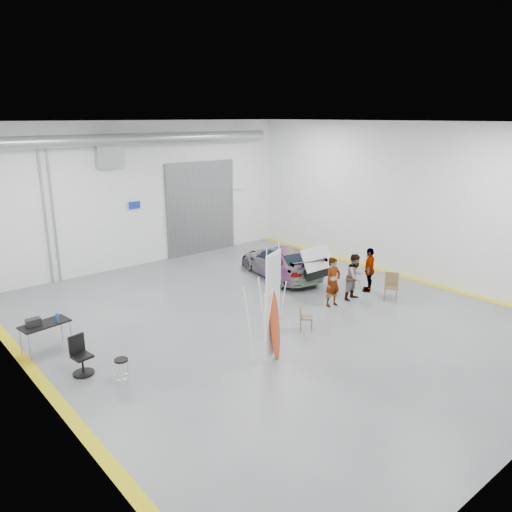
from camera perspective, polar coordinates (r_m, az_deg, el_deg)
ground at (r=15.96m, az=1.55°, el=-7.03°), size 16.00×16.00×0.00m
room_shell at (r=16.72m, az=-2.83°, el=8.51°), size 14.02×16.18×6.01m
sedan_car at (r=19.72m, az=2.81°, el=-0.65°), size 2.55×4.52×1.23m
person_a at (r=16.82m, az=8.79°, el=-2.95°), size 0.64×0.44×1.68m
person_b at (r=17.56m, az=11.26°, el=-2.35°), size 0.84×0.67×1.63m
person_c at (r=18.48m, az=12.83°, el=-1.52°), size 1.01×0.82×1.63m
surfboard_display at (r=12.84m, az=1.78°, el=-6.84°), size 0.82×0.48×3.09m
folding_chair_near at (r=15.04m, az=5.71°, el=-7.55°), size 0.53×0.61×0.81m
folding_chair_far at (r=17.85m, az=15.11°, el=-4.05°), size 0.62×0.74×0.97m
shop_stool at (r=12.53m, az=-15.06°, el=-12.68°), size 0.34×0.34×0.67m
work_table at (r=14.68m, az=-23.29°, el=-7.16°), size 1.33×0.80×1.03m
office_chair at (r=13.27m, az=-19.36°, el=-10.89°), size 0.53×0.53×0.98m
trunk_lid at (r=18.27m, az=6.83°, el=-0.01°), size 1.44×0.87×0.04m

